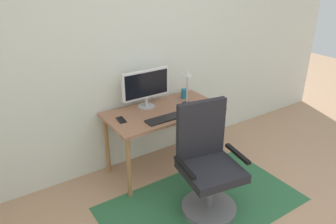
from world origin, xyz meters
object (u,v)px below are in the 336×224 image
object	(u,v)px
keyboard	(166,118)
coffee_cup	(184,94)
desk	(163,117)
desk_lamp	(187,81)
office_chair	(207,168)
cell_phone	(121,120)
computer_mouse	(188,109)
monitor	(146,86)

from	to	relation	value
keyboard	coffee_cup	world-z (taller)	coffee_cup
desk	desk_lamp	bearing A→B (deg)	-3.53
desk_lamp	office_chair	distance (m)	1.00
coffee_cup	cell_phone	distance (m)	0.88
computer_mouse	desk_lamp	xyz separation A→B (m)	(0.09, 0.14, 0.26)
desk	monitor	world-z (taller)	monitor
cell_phone	desk	bearing A→B (deg)	3.76
desk	cell_phone	distance (m)	0.48
keyboard	desk_lamp	size ratio (longest dim) A/B	1.10
desk	office_chair	world-z (taller)	office_chair
desk	cell_phone	size ratio (longest dim) A/B	8.79
coffee_cup	desk_lamp	size ratio (longest dim) A/B	0.28
computer_mouse	office_chair	world-z (taller)	office_chair
coffee_cup	cell_phone	world-z (taller)	coffee_cup
monitor	cell_phone	world-z (taller)	monitor
desk_lamp	office_chair	world-z (taller)	desk_lamp
computer_mouse	coffee_cup	xyz separation A→B (m)	(0.18, 0.31, 0.04)
desk	monitor	distance (m)	0.38
desk_lamp	desk	bearing A→B (deg)	176.47
keyboard	coffee_cup	bearing A→B (deg)	36.33
monitor	desk_lamp	world-z (taller)	monitor
desk	cell_phone	xyz separation A→B (m)	(-0.48, 0.02, 0.08)
desk	computer_mouse	xyz separation A→B (m)	(0.21, -0.16, 0.10)
monitor	coffee_cup	xyz separation A→B (m)	(0.49, -0.02, -0.19)
cell_phone	desk_lamp	bearing A→B (deg)	3.48
cell_phone	office_chair	xyz separation A→B (m)	(0.45, -0.81, -0.29)
desk	desk_lamp	size ratio (longest dim) A/B	3.16
coffee_cup	desk_lamp	distance (m)	0.30
cell_phone	office_chair	world-z (taller)	office_chair
keyboard	office_chair	distance (m)	0.66
keyboard	desk_lamp	distance (m)	0.50
coffee_cup	cell_phone	xyz separation A→B (m)	(-0.87, -0.13, -0.05)
desk	keyboard	distance (m)	0.23
monitor	keyboard	size ratio (longest dim) A/B	1.27
monitor	keyboard	distance (m)	0.44
monitor	cell_phone	xyz separation A→B (m)	(-0.38, -0.15, -0.24)
desk	computer_mouse	bearing A→B (deg)	-36.55
desk	computer_mouse	size ratio (longest dim) A/B	11.83
desk_lamp	office_chair	bearing A→B (deg)	-112.91
monitor	desk_lamp	size ratio (longest dim) A/B	1.40
monitor	desk	bearing A→B (deg)	-60.77
coffee_cup	office_chair	bearing A→B (deg)	-113.83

